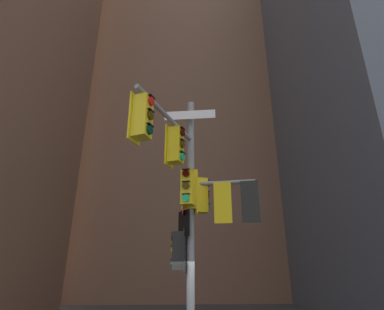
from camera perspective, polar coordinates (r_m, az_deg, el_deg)
name	(u,v)px	position (r m, az deg, el deg)	size (l,w,h in m)	color
building_mid_block	(185,83)	(38.92, -1.40, 13.49)	(17.86, 17.86, 48.36)	brown
signal_pole_assembly	(194,195)	(8.29, 0.39, -7.61)	(3.32, 3.23, 7.34)	gray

